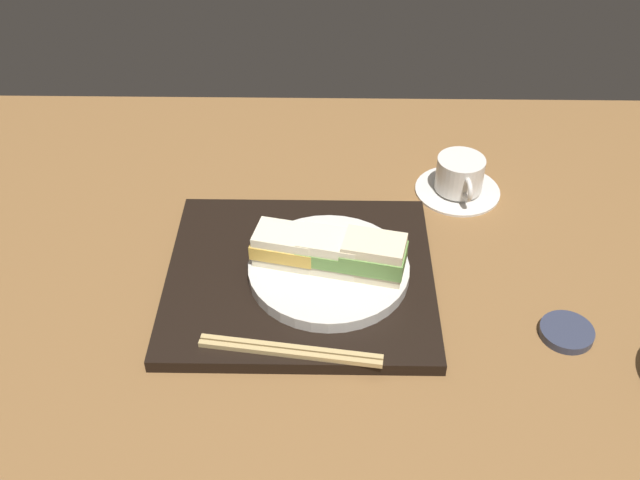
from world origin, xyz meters
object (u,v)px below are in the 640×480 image
sandwich_plate (329,270)px  sandwich_middle (329,252)px  sandwich_near (285,245)px  sandwich_far (374,257)px  small_sauce_dish (567,332)px  coffee_cup (459,178)px  chopsticks_pair (290,351)px

sandwich_plate → sandwich_middle: (0.00, 0.00, 3.24)cm
sandwich_near → sandwich_middle: 5.96cm
sandwich_far → small_sauce_dish: sandwich_far is taller
coffee_cup → small_sauce_dish: size_ratio=1.96×
sandwich_far → coffee_cup: bearing=57.6°
sandwich_middle → coffee_cup: sandwich_middle is taller
sandwich_near → small_sauce_dish: 37.78cm
sandwich_far → small_sauce_dish: bearing=-17.6°
sandwich_far → small_sauce_dish: 26.14cm
sandwich_plate → sandwich_middle: size_ratio=2.39×
chopsticks_pair → small_sauce_dish: size_ratio=3.29×
coffee_cup → small_sauce_dish: (9.86, -30.49, -2.05)cm
sandwich_plate → sandwich_far: (5.83, -1.24, 3.52)cm
sandwich_plate → small_sauce_dish: sandwich_plate is taller
sandwich_plate → chopsticks_pair: (-4.54, -13.98, -0.51)cm
sandwich_plate → sandwich_middle: bearing=0.0°
sandwich_plate → small_sauce_dish: (30.17, -8.94, -2.09)cm
coffee_cup → small_sauce_dish: bearing=-72.1°
sandwich_plate → coffee_cup: 29.61cm
chopsticks_pair → sandwich_near: bearing=94.9°
sandwich_middle → coffee_cup: size_ratio=0.68×
sandwich_near → coffee_cup: (26.14, 20.31, -3.19)cm
sandwich_near → sandwich_far: bearing=-12.0°
small_sauce_dish → sandwich_far: bearing=162.4°
coffee_cup → sandwich_plate: bearing=-133.3°
sandwich_plate → small_sauce_dish: size_ratio=3.18×
sandwich_plate → sandwich_near: size_ratio=2.30×
sandwich_near → sandwich_far: size_ratio=1.02×
coffee_cup → sandwich_far: bearing=-122.4°
sandwich_middle → sandwich_far: 5.97cm
sandwich_plate → sandwich_middle: 3.24cm
sandwich_middle → small_sauce_dish: size_ratio=1.33×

